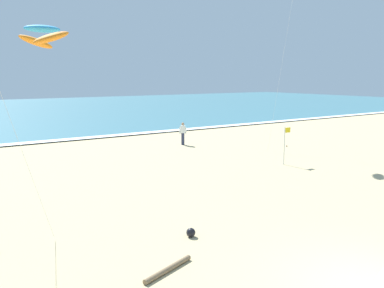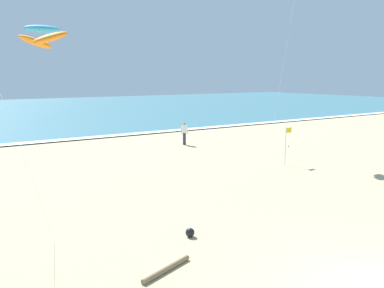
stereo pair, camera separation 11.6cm
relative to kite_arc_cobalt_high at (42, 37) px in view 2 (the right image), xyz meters
name	(u,v)px [view 2 (the right image)]	position (x,y,z in m)	size (l,w,h in m)	color
shoreline_foam	(56,140)	(5.31, 18.84, -5.80)	(160.00, 1.15, 0.01)	white
kite_arc_cobalt_high	(42,37)	(0.00, 0.00, 0.00)	(2.06, 2.05, 6.19)	orange
bystander_white_top	(184,133)	(12.50, 12.29, -5.07)	(0.42, 0.33, 1.59)	#2D334C
lifeguard_flag	(286,142)	(13.58, 3.65, -4.62)	(0.45, 0.05, 2.10)	silver
beach_ball	(190,232)	(3.51, -2.04, -5.74)	(0.28, 0.28, 0.28)	black
driftwood_log	(166,269)	(1.79, -3.58, -5.81)	(0.14, 0.14, 1.70)	#846B4C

